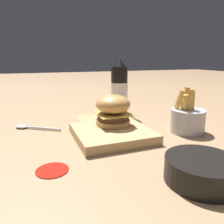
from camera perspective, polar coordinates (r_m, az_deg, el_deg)
name	(u,v)px	position (r m, az deg, el deg)	size (l,w,h in m)	color
ground_plane	(102,139)	(0.62, -2.62, -7.08)	(6.00, 6.00, 0.00)	#9E7A56
serving_board	(112,133)	(0.63, 0.00, -5.61)	(0.20, 0.21, 0.03)	tan
burger	(113,110)	(0.65, 0.29, 0.61)	(0.10, 0.10, 0.09)	tan
ketchup_bottle	(119,91)	(0.85, 1.91, 5.63)	(0.06, 0.06, 0.22)	black
fries_basket	(187,119)	(0.71, 19.10, -1.85)	(0.10, 0.10, 0.14)	#B7B7BC
side_bowl	(202,169)	(0.45, 22.43, -13.66)	(0.14, 0.14, 0.05)	black
spoon	(28,127)	(0.76, -21.05, -3.69)	(0.10, 0.14, 0.01)	silver
ketchup_puddle	(52,170)	(0.48, -15.35, -14.36)	(0.07, 0.07, 0.00)	#B21E14
parchment_square	(93,118)	(0.83, -4.87, -1.62)	(0.13, 0.13, 0.00)	tan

